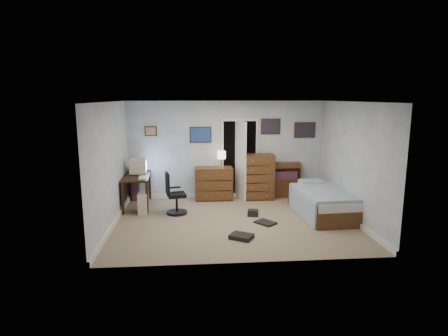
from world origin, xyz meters
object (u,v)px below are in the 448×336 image
at_px(office_chair, 174,198).
at_px(bed, 322,202).
at_px(tall_dresser, 258,177).
at_px(computer_desk, 133,182).
at_px(low_dresser, 214,183).

xyz_separation_m(office_chair, bed, (3.27, -0.35, -0.07)).
distance_m(tall_dresser, bed, 1.90).
height_order(computer_desk, office_chair, office_chair).
bearing_deg(computer_desk, bed, -16.88).
distance_m(office_chair, bed, 3.29).
relative_size(low_dresser, tall_dresser, 0.81).
bearing_deg(tall_dresser, bed, -48.14).
bearing_deg(tall_dresser, low_dresser, -178.18).
height_order(computer_desk, tall_dresser, tall_dresser).
relative_size(computer_desk, low_dresser, 1.44).
distance_m(computer_desk, tall_dresser, 3.13).
bearing_deg(computer_desk, low_dresser, 9.70).
bearing_deg(computer_desk, tall_dresser, 4.55).
bearing_deg(low_dresser, computer_desk, -168.33).
xyz_separation_m(tall_dresser, bed, (1.17, -1.46, -0.28)).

